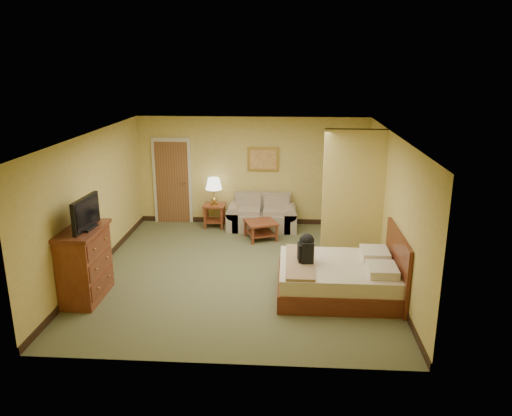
# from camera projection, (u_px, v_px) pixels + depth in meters

# --- Properties ---
(floor) EXTENTS (6.00, 6.00, 0.00)m
(floor) POSITION_uv_depth(u_px,v_px,m) (241.00, 272.00, 9.46)
(floor) COLOR brown
(floor) RESTS_ON ground
(ceiling) EXTENTS (6.00, 6.00, 0.00)m
(ceiling) POSITION_uv_depth(u_px,v_px,m) (240.00, 135.00, 8.73)
(ceiling) COLOR white
(ceiling) RESTS_ON back_wall
(back_wall) EXTENTS (5.50, 0.02, 2.60)m
(back_wall) POSITION_uv_depth(u_px,v_px,m) (252.00, 171.00, 11.97)
(back_wall) COLOR #CFB658
(back_wall) RESTS_ON floor
(left_wall) EXTENTS (0.02, 6.00, 2.60)m
(left_wall) POSITION_uv_depth(u_px,v_px,m) (93.00, 203.00, 9.27)
(left_wall) COLOR #CFB658
(left_wall) RESTS_ON floor
(right_wall) EXTENTS (0.02, 6.00, 2.60)m
(right_wall) POSITION_uv_depth(u_px,v_px,m) (393.00, 209.00, 8.92)
(right_wall) COLOR #CFB658
(right_wall) RESTS_ON floor
(partition) EXTENTS (1.20, 0.15, 2.60)m
(partition) POSITION_uv_depth(u_px,v_px,m) (353.00, 195.00, 9.84)
(partition) COLOR #CFB658
(partition) RESTS_ON floor
(door) EXTENTS (0.94, 0.16, 2.10)m
(door) POSITION_uv_depth(u_px,v_px,m) (172.00, 181.00, 12.13)
(door) COLOR beige
(door) RESTS_ON floor
(baseboard) EXTENTS (5.50, 0.02, 0.12)m
(baseboard) POSITION_uv_depth(u_px,v_px,m) (252.00, 221.00, 12.31)
(baseboard) COLOR black
(baseboard) RESTS_ON floor
(loveseat) EXTENTS (1.64, 0.76, 0.83)m
(loveseat) POSITION_uv_depth(u_px,v_px,m) (262.00, 218.00, 11.83)
(loveseat) COLOR gray
(loveseat) RESTS_ON floor
(side_table) EXTENTS (0.51, 0.51, 0.56)m
(side_table) POSITION_uv_depth(u_px,v_px,m) (214.00, 212.00, 11.95)
(side_table) COLOR maroon
(side_table) RESTS_ON floor
(table_lamp) EXTENTS (0.39, 0.39, 0.65)m
(table_lamp) POSITION_uv_depth(u_px,v_px,m) (214.00, 184.00, 11.76)
(table_lamp) COLOR #B99644
(table_lamp) RESTS_ON side_table
(coffee_table) EXTENTS (0.84, 0.84, 0.41)m
(coffee_table) POSITION_uv_depth(u_px,v_px,m) (261.00, 226.00, 11.12)
(coffee_table) COLOR maroon
(coffee_table) RESTS_ON floor
(wall_picture) EXTENTS (0.75, 0.04, 0.58)m
(wall_picture) POSITION_uv_depth(u_px,v_px,m) (263.00, 159.00, 11.84)
(wall_picture) COLOR #B78E3F
(wall_picture) RESTS_ON back_wall
(dresser) EXTENTS (0.61, 1.15, 1.23)m
(dresser) POSITION_uv_depth(u_px,v_px,m) (85.00, 263.00, 8.26)
(dresser) COLOR maroon
(dresser) RESTS_ON floor
(tv) EXTENTS (0.24, 0.87, 0.53)m
(tv) POSITION_uv_depth(u_px,v_px,m) (86.00, 214.00, 8.01)
(tv) COLOR black
(tv) RESTS_ON dresser
(bed) EXTENTS (2.05, 1.74, 1.13)m
(bed) POSITION_uv_depth(u_px,v_px,m) (342.00, 277.00, 8.48)
(bed) COLOR #552113
(bed) RESTS_ON floor
(backpack) EXTENTS (0.25, 0.33, 0.53)m
(backpack) POSITION_uv_depth(u_px,v_px,m) (307.00, 248.00, 8.36)
(backpack) COLOR black
(backpack) RESTS_ON bed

